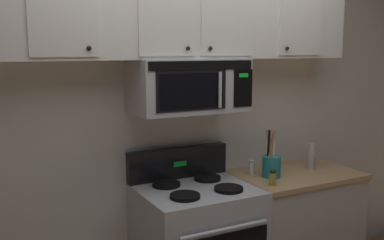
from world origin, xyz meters
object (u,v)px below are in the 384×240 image
at_px(over_range_microwave, 188,86).
at_px(utensil_crock_teal, 271,164).
at_px(salt_shaker, 251,167).
at_px(pepper_mill, 311,156).
at_px(spice_jar, 273,178).

bearing_deg(over_range_microwave, utensil_crock_teal, -12.34).
bearing_deg(salt_shaker, over_range_microwave, 178.98).
bearing_deg(salt_shaker, pepper_mill, -10.68).
bearing_deg(spice_jar, pepper_mill, 20.70).
distance_m(utensil_crock_teal, pepper_mill, 0.41).
xyz_separation_m(utensil_crock_teal, spice_jar, (-0.12, -0.17, -0.05)).
bearing_deg(over_range_microwave, spice_jar, -31.55).
height_order(salt_shaker, spice_jar, salt_shaker).
height_order(over_range_microwave, salt_shaker, over_range_microwave).
distance_m(over_range_microwave, salt_shaker, 0.81).
distance_m(pepper_mill, spice_jar, 0.56).
height_order(utensil_crock_teal, spice_jar, utensil_crock_teal).
xyz_separation_m(over_range_microwave, salt_shaker, (0.52, -0.01, -0.62)).
height_order(over_range_microwave, utensil_crock_teal, over_range_microwave).
xyz_separation_m(salt_shaker, pepper_mill, (0.49, -0.09, 0.05)).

